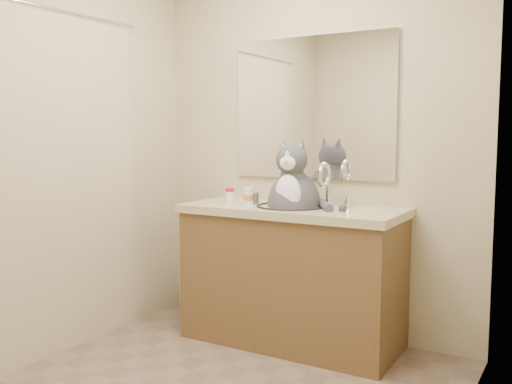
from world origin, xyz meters
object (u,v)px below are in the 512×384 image
cat (294,200)px  pill_bottle_redcap (230,196)px  pill_bottle_orange (249,196)px  grey_canister (255,198)px

cat → pill_bottle_redcap: bearing=-179.5°
pill_bottle_redcap → cat: bearing=8.8°
pill_bottle_orange → cat: bearing=9.4°
pill_bottle_redcap → grey_canister: 0.16m
pill_bottle_orange → grey_canister: (0.01, 0.06, -0.02)m
cat → pill_bottle_orange: (-0.29, -0.05, 0.01)m
cat → grey_canister: cat is taller
cat → pill_bottle_orange: bearing=-178.9°
cat → pill_bottle_redcap: (-0.42, -0.06, 0.01)m
cat → pill_bottle_orange: 0.29m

